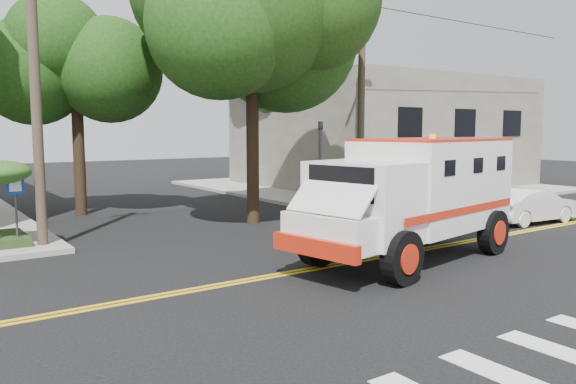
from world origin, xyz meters
TOP-DOWN VIEW (x-y plane):
  - ground at (0.00, 0.00)m, footprint 100.00×100.00m
  - sidewalk_ne at (13.50, 13.50)m, footprint 17.00×17.00m
  - building_right at (15.00, 14.00)m, footprint 14.00×12.00m
  - utility_pole_left at (-5.60, 6.00)m, footprint 0.28×0.28m
  - utility_pole_right at (6.30, 6.20)m, footprint 0.28×0.28m
  - tree_main at (1.94, 6.21)m, footprint 6.08×5.70m
  - tree_left at (-2.68, 11.79)m, footprint 4.48×4.20m
  - tree_right at (8.84, 15.77)m, footprint 4.80×4.50m
  - traffic_signal at (3.80, 5.60)m, footprint 0.15×0.18m
  - accessibility_sign at (-6.20, 6.17)m, footprint 0.45×0.10m
  - armored_truck at (1.93, -0.61)m, footprint 7.08×3.68m
  - parked_sedan at (9.66, 0.89)m, footprint 3.85×1.62m
  - pedestrian_a at (8.25, 6.27)m, footprint 0.78×0.68m
  - pedestrian_b at (8.93, 5.50)m, footprint 0.87×0.69m

SIDE VIEW (x-z plane):
  - ground at x=0.00m, z-range 0.00..0.00m
  - sidewalk_ne at x=13.50m, z-range 0.00..0.15m
  - parked_sedan at x=9.66m, z-range 0.00..1.24m
  - pedestrian_b at x=8.93m, z-range 0.15..1.88m
  - pedestrian_a at x=8.25m, z-range 0.15..1.96m
  - accessibility_sign at x=-6.20m, z-range 0.35..2.38m
  - armored_truck at x=1.93m, z-range 0.21..3.29m
  - traffic_signal at x=3.80m, z-range 0.43..4.03m
  - building_right at x=15.00m, z-range 0.15..6.15m
  - utility_pole_left at x=-5.60m, z-range 0.00..9.00m
  - utility_pole_right at x=6.30m, z-range 0.00..9.00m
  - tree_left at x=-2.68m, z-range 1.88..9.58m
  - tree_right at x=8.84m, z-range 1.99..10.19m
  - tree_main at x=1.94m, z-range 2.27..12.12m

